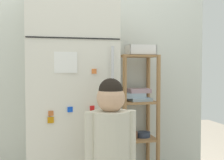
{
  "coord_description": "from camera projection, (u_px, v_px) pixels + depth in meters",
  "views": [
    {
      "loc": [
        -0.34,
        -2.19,
        1.09
      ],
      "look_at": [
        0.19,
        0.02,
        0.99
      ],
      "focal_mm": 44.75,
      "sensor_mm": 36.0,
      "label": 1
    }
  ],
  "objects": [
    {
      "name": "kitchen_wall_back",
      "position": [
        83.0,
        64.0,
        2.55
      ],
      "size": [
        2.42,
        0.03,
        2.26
      ],
      "primitive_type": "cube",
      "color": "silver",
      "rests_on": "ground"
    },
    {
      "name": "refrigerator",
      "position": [
        71.0,
        94.0,
        2.21
      ],
      "size": [
        0.65,
        0.64,
        1.76
      ],
      "color": "silver",
      "rests_on": "ground"
    },
    {
      "name": "child_standing",
      "position": [
        111.0,
        142.0,
        1.76
      ],
      "size": [
        0.33,
        0.24,
        1.02
      ],
      "color": "#5B5B52",
      "rests_on": "ground"
    },
    {
      "name": "pantry_shelf_unit",
      "position": [
        137.0,
        111.0,
        2.52
      ],
      "size": [
        0.34,
        0.28,
        1.2
      ],
      "color": "#9E7247",
      "rests_on": "ground"
    },
    {
      "name": "fruit_bin",
      "position": [
        141.0,
        51.0,
        2.49
      ],
      "size": [
        0.24,
        0.17,
        0.09
      ],
      "color": "white",
      "rests_on": "pantry_shelf_unit"
    }
  ]
}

